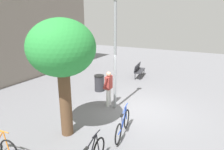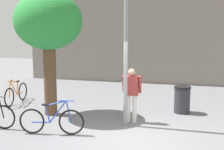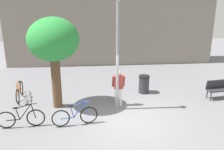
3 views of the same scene
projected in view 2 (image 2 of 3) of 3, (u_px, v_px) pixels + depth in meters
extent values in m
plane|color=slate|center=(130.00, 140.00, 8.02)|extent=(36.00, 36.00, 0.00)
cube|color=gray|center=(164.00, 14.00, 16.28)|extent=(14.51, 2.00, 7.19)
cylinder|color=gray|center=(126.00, 47.00, 8.85)|extent=(0.12, 0.12, 4.70)
cylinder|color=white|center=(128.00, 108.00, 9.52)|extent=(0.14, 0.14, 0.85)
cylinder|color=white|center=(135.00, 109.00, 9.48)|extent=(0.14, 0.14, 0.85)
cube|color=#9E3833|center=(132.00, 85.00, 9.38)|extent=(0.41, 0.24, 0.60)
sphere|color=tan|center=(132.00, 72.00, 9.32)|extent=(0.22, 0.22, 0.22)
cylinder|color=#9E3833|center=(124.00, 84.00, 9.48)|extent=(0.10, 0.23, 0.55)
cylinder|color=#9E3833|center=(140.00, 85.00, 9.38)|extent=(0.10, 0.23, 0.55)
cylinder|color=brown|center=(50.00, 80.00, 10.21)|extent=(0.41, 0.41, 2.34)
ellipsoid|color=#2A8C3A|center=(48.00, 21.00, 9.91)|extent=(2.20, 2.20, 1.87)
torus|color=black|center=(71.00, 122.00, 8.37)|extent=(0.71, 0.17, 0.71)
torus|color=black|center=(32.00, 121.00, 8.46)|extent=(0.71, 0.17, 0.71)
cylinder|color=blue|center=(58.00, 112.00, 8.36)|extent=(0.50, 0.12, 0.64)
cylinder|color=blue|center=(56.00, 103.00, 8.32)|extent=(0.58, 0.13, 0.18)
cylinder|color=blue|center=(48.00, 114.00, 8.39)|extent=(0.14, 0.06, 0.48)
cylinder|color=blue|center=(41.00, 122.00, 8.44)|extent=(0.50, 0.12, 0.04)
cylinder|color=blue|center=(69.00, 112.00, 8.33)|extent=(0.17, 0.06, 0.63)
cube|color=black|center=(46.00, 105.00, 8.35)|extent=(0.21, 0.11, 0.04)
cylinder|color=blue|center=(66.00, 101.00, 8.29)|extent=(0.44, 0.10, 0.03)
torus|color=black|center=(9.00, 97.00, 11.30)|extent=(0.11, 0.71, 0.71)
torus|color=black|center=(23.00, 91.00, 12.37)|extent=(0.11, 0.71, 0.71)
cylinder|color=orange|center=(14.00, 88.00, 11.61)|extent=(0.07, 0.50, 0.64)
cylinder|color=orange|center=(14.00, 81.00, 11.62)|extent=(0.08, 0.58, 0.18)
cylinder|color=orange|center=(17.00, 88.00, 11.90)|extent=(0.05, 0.14, 0.48)
cylinder|color=orange|center=(20.00, 93.00, 12.13)|extent=(0.08, 0.50, 0.04)
cylinder|color=orange|center=(10.00, 89.00, 11.32)|extent=(0.05, 0.17, 0.63)
cube|color=black|center=(18.00, 81.00, 11.91)|extent=(0.10, 0.21, 0.04)
cylinder|color=orange|center=(10.00, 81.00, 11.33)|extent=(0.06, 0.44, 0.03)
torus|color=black|center=(4.00, 117.00, 8.84)|extent=(0.71, 0.10, 0.71)
cylinder|color=black|center=(1.00, 107.00, 8.81)|extent=(0.17, 0.05, 0.63)
cylinder|color=#2D2D33|center=(182.00, 101.00, 10.51)|extent=(0.54, 0.54, 0.84)
cylinder|color=black|center=(183.00, 87.00, 10.44)|extent=(0.56, 0.56, 0.08)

